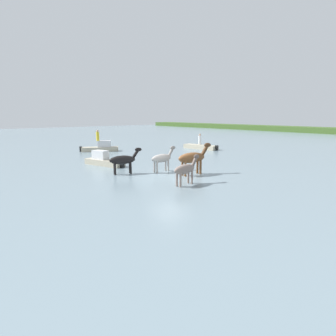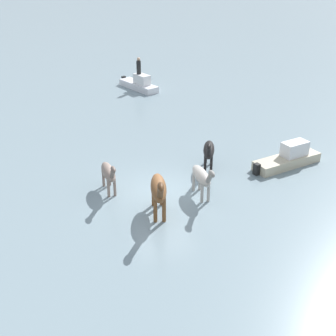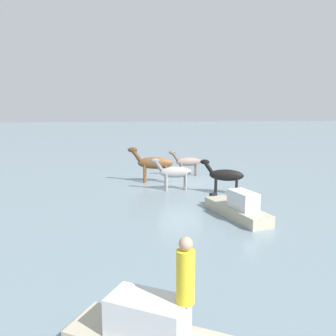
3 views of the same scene
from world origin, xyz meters
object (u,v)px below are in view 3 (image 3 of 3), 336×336
(horse_gray_outer, at_px, (174,172))
(horse_dun_straggler, at_px, (187,162))
(horse_dark_mare, at_px, (154,163))
(person_spotter_bow, at_px, (186,273))
(boat_launch_far, at_px, (238,210))
(horse_mid_herd, at_px, (225,175))

(horse_gray_outer, height_order, horse_dun_straggler, horse_gray_outer)
(horse_dark_mare, bearing_deg, person_spotter_bow, 96.23)
(horse_gray_outer, distance_m, boat_launch_far, 5.39)
(horse_dun_straggler, xyz_separation_m, boat_launch_far, (-8.73, -0.71, -0.62))
(horse_gray_outer, xyz_separation_m, boat_launch_far, (-4.95, -2.01, -0.66))
(person_spotter_bow, bearing_deg, horse_dark_mare, -1.46)
(horse_dun_straggler, distance_m, person_spotter_bow, 17.04)
(boat_launch_far, relative_size, person_spotter_bow, 3.19)
(person_spotter_bow, bearing_deg, horse_mid_herd, -17.82)
(horse_dun_straggler, height_order, person_spotter_bow, person_spotter_bow)
(horse_mid_herd, xyz_separation_m, person_spotter_bow, (-11.97, 3.85, 0.75))
(boat_launch_far, bearing_deg, horse_mid_herd, 155.69)
(boat_launch_far, bearing_deg, person_spotter_bow, -40.05)
(horse_dun_straggler, relative_size, horse_dark_mare, 0.80)
(horse_gray_outer, xyz_separation_m, person_spotter_bow, (-13.03, 1.36, 0.75))
(horse_mid_herd, distance_m, boat_launch_far, 3.97)
(horse_gray_outer, relative_size, boat_launch_far, 0.59)
(horse_mid_herd, xyz_separation_m, horse_dark_mare, (3.12, 3.46, 0.18))
(boat_launch_far, bearing_deg, horse_dun_straggler, 167.29)
(horse_dark_mare, relative_size, person_spotter_bow, 2.26)
(boat_launch_far, bearing_deg, horse_dark_mare, -174.29)
(horse_mid_herd, height_order, person_spotter_bow, person_spotter_bow)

